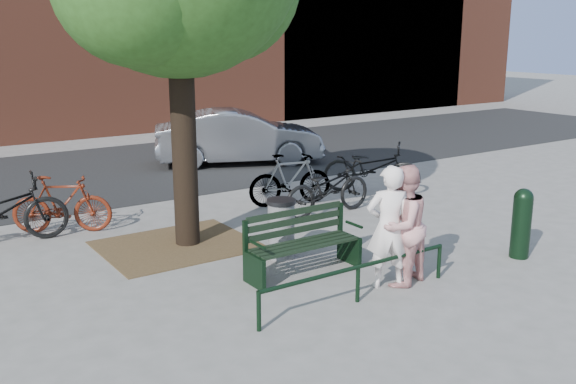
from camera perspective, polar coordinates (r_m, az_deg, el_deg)
ground at (r=9.38m, az=1.43°, el=-7.28°), size 90.00×90.00×0.00m
dirt_pit at (r=10.72m, az=-9.85°, el=-4.68°), size 2.40×2.00×0.02m
road at (r=16.77m, az=-15.65°, el=1.76°), size 40.00×7.00×0.01m
park_bench at (r=9.28m, az=1.16°, el=-4.38°), size 1.74×0.54×0.97m
guard_railing at (r=8.36m, az=6.25°, el=-7.13°), size 3.06×0.06×0.51m
person_left at (r=8.77m, az=8.95°, el=-3.09°), size 0.74×0.65×1.70m
person_right at (r=8.90m, az=10.17°, el=-2.96°), size 0.96×0.83×1.68m
bollard at (r=10.51m, az=20.06°, el=-2.42°), size 0.29×0.29×1.10m
litter_bin at (r=9.90m, az=-0.61°, el=-3.25°), size 0.45×0.45×0.93m
bicycle_b at (r=11.80m, az=-19.47°, el=-1.04°), size 1.72×1.23×1.02m
bicycle_c at (r=12.26m, az=3.55°, el=0.36°), size 2.01×0.77×1.05m
bicycle_d at (r=12.94m, az=0.21°, el=1.14°), size 1.83×0.86×1.06m
bicycle_e at (r=14.05m, az=7.46°, el=2.14°), size 1.99×2.02×1.10m
parked_car at (r=17.10m, az=-4.41°, el=4.90°), size 4.62×3.10×1.44m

